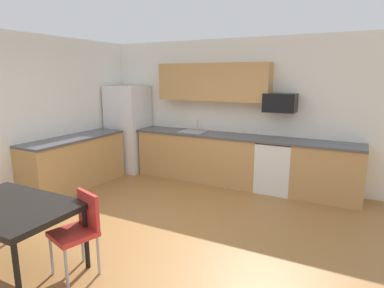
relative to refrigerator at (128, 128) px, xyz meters
The scene contains 16 objects.
ground_plane 3.24m from the refrigerator, 45.52° to the right, with size 12.00×12.00×0.00m, color #9E6B38.
wall_back 2.27m from the refrigerator, 11.16° to the left, with size 5.80×0.10×2.70m, color white.
wall_left 2.31m from the refrigerator, 101.95° to the right, with size 0.10×5.80×2.70m, color white.
cabinet_run_back 1.71m from the refrigerator, ahead, with size 2.44×0.60×0.90m, color tan.
cabinet_run_back_right 4.05m from the refrigerator, ahead, with size 1.11×0.60×0.90m, color tan.
cabinet_run_left 1.50m from the refrigerator, 94.83° to the right, with size 0.60×2.00×0.90m, color tan.
countertop_back 2.18m from the refrigerator, ahead, with size 4.80×0.64×0.04m, color #4C4C51.
countertop_left 1.43m from the refrigerator, 94.83° to the right, with size 0.64×2.00×0.04m, color #4C4C51.
upper_cabinets_back 2.14m from the refrigerator, ahead, with size 2.20×0.34×0.70m, color tan.
refrigerator is the anchor object (origin of this frame).
oven_range 3.20m from the refrigerator, ahead, with size 0.60×0.60×0.91m.
microwave 3.24m from the refrigerator, ahead, with size 0.54×0.36×0.32m, color black.
sink_basin 1.54m from the refrigerator, ahead, with size 0.48×0.40×0.14m, color #A5A8AD.
sink_faucet 1.56m from the refrigerator, ahead, with size 0.02×0.02×0.24m, color #B2B5BA.
dining_table 3.87m from the refrigerator, 69.89° to the right, with size 1.40×0.90×0.74m.
chair_near_table 3.87m from the refrigerator, 59.33° to the right, with size 0.50×0.50×0.85m.
Camera 1 is at (2.23, -3.30, 2.02)m, focal length 30.41 mm.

